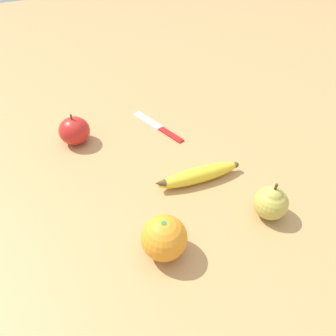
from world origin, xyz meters
The scene contains 6 objects.
ground_plane centered at (0.00, 0.00, 0.00)m, with size 3.00×3.00×0.00m, color tan.
banana centered at (-0.06, -0.08, 0.02)m, with size 0.05×0.20×0.04m.
orange centered at (-0.20, 0.06, 0.04)m, with size 0.08×0.08×0.08m.
pear centered at (-0.20, -0.16, 0.04)m, with size 0.07×0.07×0.08m.
apple centered at (0.19, 0.13, 0.03)m, with size 0.07×0.07×0.08m.
paring_knife centered at (0.15, -0.08, 0.00)m, with size 0.18×0.08×0.01m.
Camera 1 is at (-0.50, 0.19, 0.50)m, focal length 35.00 mm.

